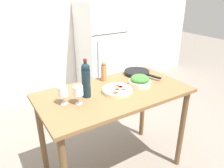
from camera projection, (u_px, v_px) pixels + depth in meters
ground_plane at (114, 168)px, 2.41m from camera, size 14.00×14.00×0.00m
wall_back at (45, 24)px, 3.45m from camera, size 6.40×0.09×2.60m
refrigerator at (100, 52)px, 3.73m from camera, size 0.65×0.69×1.64m
prep_counter at (114, 104)px, 2.08m from camera, size 1.41×0.76×0.95m
wine_bottle at (86, 79)px, 1.87m from camera, size 0.08×0.08×0.35m
wine_glass_near at (78, 92)px, 1.77m from camera, size 0.08×0.08×0.16m
wine_glass_far at (63, 92)px, 1.77m from camera, size 0.08×0.08×0.16m
pepper_mill at (104, 72)px, 2.22m from camera, size 0.06×0.06×0.21m
salad_bowl at (140, 81)px, 2.13m from camera, size 0.22×0.22×0.11m
homemade_pizza at (117, 90)px, 2.01m from camera, size 0.28×0.28×0.04m
cast_iron_skillet at (137, 72)px, 2.42m from camera, size 0.28×0.43×0.04m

